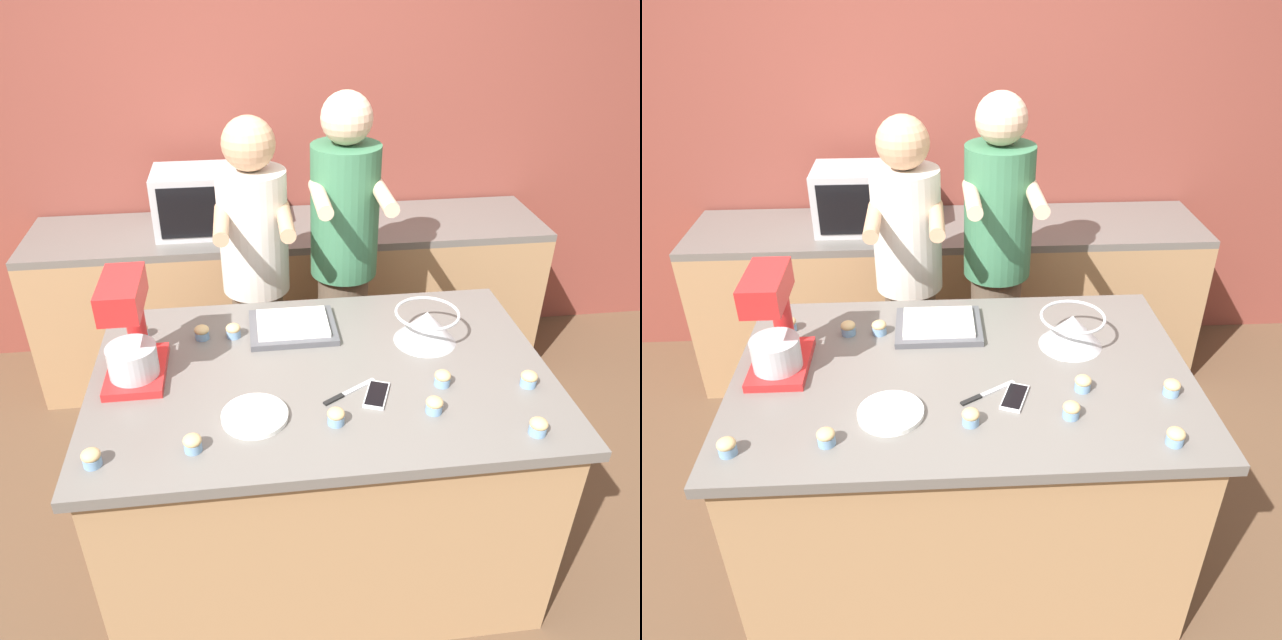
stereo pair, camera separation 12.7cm
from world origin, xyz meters
The scene contains 23 objects.
ground_plane centered at (0.00, 0.00, 0.00)m, with size 16.00×16.00×0.00m, color brown.
back_wall centered at (0.00, 1.74, 1.35)m, with size 10.00×0.06×2.70m.
island_counter centered at (0.00, 0.00, 0.47)m, with size 1.62×1.04×0.93m.
back_counter centered at (0.00, 1.39, 0.45)m, with size 2.80×0.60×0.91m.
person_left centered at (-0.20, 0.79, 0.88)m, with size 0.33×0.49×1.64m.
person_right centered at (0.20, 0.79, 0.92)m, with size 0.32×0.49×1.73m.
stand_mixer centered at (-0.65, 0.06, 1.10)m, with size 0.20×0.30×0.38m.
mixing_bowl centered at (0.42, 0.15, 1.00)m, with size 0.24×0.24×0.13m.
baking_tray centered at (-0.08, 0.28, 0.95)m, with size 0.34×0.27×0.04m.
microwave_oven centered at (-0.45, 1.39, 1.07)m, with size 0.51×0.34×0.33m.
cell_phone centered at (0.16, -0.17, 0.93)m, with size 0.12×0.16×0.01m.
small_plate centered at (-0.25, -0.23, 0.94)m, with size 0.22×0.22×0.02m.
knife centered at (0.07, -0.14, 0.93)m, with size 0.20×0.13×0.01m.
cupcake_0 centered at (-0.72, -0.38, 0.96)m, with size 0.06×0.06×0.06m.
cupcake_1 centered at (0.69, -0.17, 0.96)m, with size 0.06×0.06×0.06m.
cupcake_2 centered at (-0.31, 0.26, 0.96)m, with size 0.06×0.06×0.06m.
cupcake_3 centered at (0.40, -0.13, 0.96)m, with size 0.06×0.06×0.06m.
cupcake_4 centered at (0.62, -0.41, 0.96)m, with size 0.06×0.06×0.06m.
cupcake_5 centered at (-0.66, 0.31, 0.96)m, with size 0.06×0.06×0.06m.
cupcake_6 centered at (0.01, -0.29, 0.96)m, with size 0.06×0.06×0.06m.
cupcake_7 centered at (0.33, -0.27, 0.96)m, with size 0.06×0.06×0.06m.
cupcake_8 centered at (-0.43, 0.27, 0.96)m, with size 0.06×0.06×0.06m.
cupcake_9 centered at (-0.43, -0.35, 0.96)m, with size 0.06×0.06×0.06m.
Camera 2 is at (-0.10, -1.80, 2.23)m, focal length 35.00 mm.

